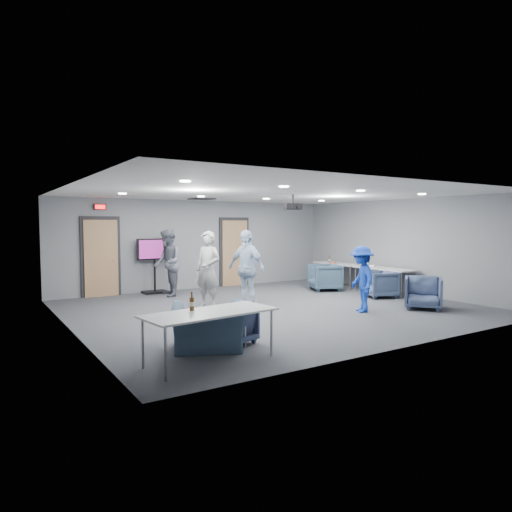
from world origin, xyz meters
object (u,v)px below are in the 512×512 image
chair_right_b (379,284)px  table_right_a (339,265)px  person_a (208,270)px  chair_front_b (208,327)px  bottle_front (192,304)px  chair_front_a (231,325)px  person_c (246,268)px  chair_right_c (423,293)px  bottle_right (330,260)px  tv_stand (155,262)px  projector (293,207)px  table_front_left (210,314)px  person_d (362,279)px  chair_right_a (325,277)px  table_right_b (385,269)px  person_b (168,263)px

chair_right_b → table_right_a: table_right_a is taller
person_a → chair_front_b: (-1.58, -3.18, -0.55)m
person_a → bottle_front: size_ratio=6.68×
chair_front_a → bottle_front: bearing=11.1°
person_c → chair_right_c: (3.32, -2.53, -0.54)m
bottle_right → tv_stand: 5.61m
chair_right_b → projector: projector is taller
chair_front_a → table_front_left: (-0.73, -0.70, 0.37)m
person_d → table_right_a: 4.38m
person_c → chair_right_c: bearing=34.9°
chair_right_a → bottle_front: (-6.28, -4.32, 0.43)m
chair_right_c → chair_front_a: (-5.33, -0.32, -0.06)m
chair_right_a → bottle_right: 1.39m
person_d → table_front_left: bearing=-45.7°
person_a → chair_front_b: bearing=-52.4°
person_d → table_right_b: size_ratio=0.80×
bottle_right → projector: bearing=-143.6°
person_a → person_c: size_ratio=0.99×
chair_right_c → bottle_right: 4.54m
chair_right_b → bottle_right: size_ratio=3.26×
table_right_a → bottle_front: (-7.35, -4.86, 0.15)m
person_a → table_right_a: size_ratio=1.03×
tv_stand → projector: (2.08, -3.80, 1.51)m
table_right_a → table_right_b: (0.00, -1.90, 0.00)m
person_c → person_d: (1.84, -2.01, -0.18)m
person_d → chair_front_a: bearing=-52.0°
chair_right_b → bottle_right: bearing=-172.0°
person_a → table_right_a: person_a is taller
person_a → bottle_right: bearing=81.5°
person_c → chair_right_a: (3.35, 0.99, -0.53)m
person_c → chair_right_b: 3.86m
chair_right_a → chair_right_c: size_ratio=1.04×
person_a → chair_right_a: 4.35m
chair_right_a → projector: bearing=-34.6°
table_front_left → bottle_front: (-0.18, 0.22, 0.14)m
person_c → person_d: bearing=24.7°
chair_right_c → bottle_front: 6.31m
tv_stand → projector: projector is taller
table_right_a → table_front_left: size_ratio=0.87×
tv_stand → projector: 4.59m
table_right_a → chair_front_a: bearing=124.2°
person_c → person_d: person_c is taller
person_b → person_d: bearing=45.9°
chair_right_a → table_right_a: chair_right_a is taller
chair_front_a → chair_right_a: bearing=-161.2°
chair_right_a → projector: projector is taller
table_front_left → chair_front_b: bearing=59.3°
chair_front_b → projector: (3.43, 2.34, 2.04)m
chair_right_a → chair_front_b: chair_right_a is taller
person_c → table_right_b: bearing=67.5°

